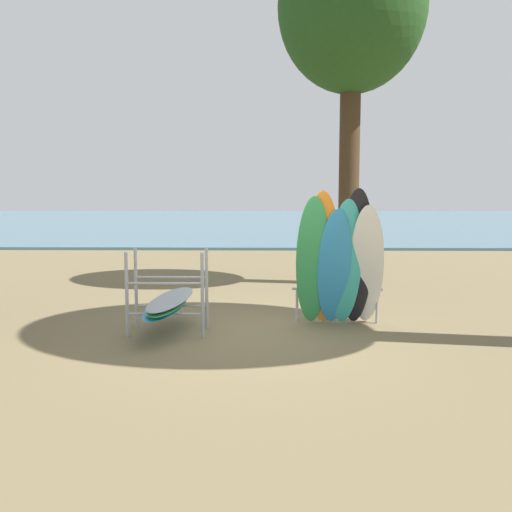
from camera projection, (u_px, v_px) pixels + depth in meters
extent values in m
plane|color=brown|center=(252.00, 333.00, 8.79)|extent=(80.00, 80.00, 0.00)
cube|color=#477084|center=(264.00, 222.00, 38.66)|extent=(80.00, 36.00, 0.10)
cylinder|color=#42301E|center=(349.00, 172.00, 13.17)|extent=(0.46, 0.46, 5.11)
ellipsoid|color=#234C1E|center=(352.00, 6.00, 12.77)|extent=(3.26, 3.26, 3.75)
ellipsoid|color=#339E56|center=(313.00, 262.00, 9.10)|extent=(0.53, 0.77, 2.06)
ellipsoid|color=orange|center=(324.00, 259.00, 9.09)|extent=(0.63, 0.83, 2.14)
ellipsoid|color=#2D8ED1|center=(334.00, 268.00, 9.11)|extent=(0.54, 0.70, 1.87)
ellipsoid|color=#38B2AD|center=(345.00, 263.00, 9.10)|extent=(0.52, 0.67, 2.02)
ellipsoid|color=black|center=(356.00, 258.00, 9.09)|extent=(0.58, 0.78, 2.18)
ellipsoid|color=white|center=(367.00, 266.00, 9.10)|extent=(0.64, 0.91, 1.93)
cylinder|color=#9EA0A5|center=(297.00, 305.00, 9.53)|extent=(0.04, 0.04, 0.55)
cylinder|color=#9EA0A5|center=(377.00, 306.00, 9.42)|extent=(0.04, 0.04, 0.55)
cylinder|color=#9EA0A5|center=(337.00, 289.00, 9.44)|extent=(1.45, 0.14, 0.04)
cylinder|color=#9EA0A5|center=(127.00, 295.00, 8.47)|extent=(0.05, 0.05, 1.25)
cylinder|color=#9EA0A5|center=(202.00, 295.00, 8.45)|extent=(0.05, 0.05, 1.25)
cylinder|color=#9EA0A5|center=(136.00, 288.00, 9.07)|extent=(0.05, 0.05, 1.25)
cylinder|color=#9EA0A5|center=(207.00, 288.00, 9.05)|extent=(0.05, 0.05, 1.25)
cylinder|color=#9EA0A5|center=(165.00, 314.00, 8.49)|extent=(1.10, 0.04, 0.04)
cylinder|color=#9EA0A5|center=(164.00, 283.00, 8.44)|extent=(1.10, 0.04, 0.04)
cylinder|color=#9EA0A5|center=(172.00, 306.00, 9.09)|extent=(1.10, 0.04, 0.04)
cylinder|color=#9EA0A5|center=(171.00, 277.00, 9.04)|extent=(1.10, 0.04, 0.04)
ellipsoid|color=#2D8ED1|center=(166.00, 307.00, 8.79)|extent=(0.59, 2.12, 0.06)
ellipsoid|color=#339E56|center=(168.00, 303.00, 8.78)|extent=(0.54, 2.11, 0.06)
ellipsoid|color=gray|center=(171.00, 299.00, 8.77)|extent=(0.66, 2.13, 0.06)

